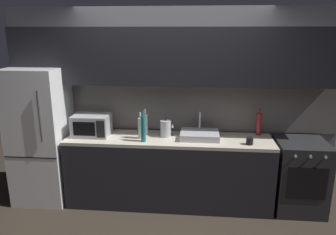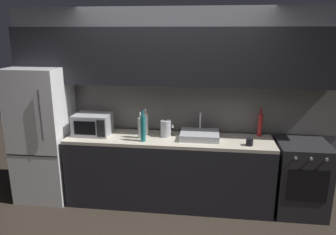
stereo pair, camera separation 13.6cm
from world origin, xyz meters
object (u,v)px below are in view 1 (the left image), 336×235
Objects in this scene: oven_range at (299,176)px; wine_bottle_red at (259,124)px; mug_dark at (250,141)px; wine_bottle_clear at (140,128)px; kettle at (166,128)px; wine_bottle_teal at (143,128)px; refrigerator at (41,135)px; microwave at (92,125)px; wine_bottle_white at (145,124)px.

oven_range is 0.81m from wine_bottle_red.
wine_bottle_red is 4.09× the size of mug_dark.
wine_bottle_red reaches higher than wine_bottle_clear.
kettle is at bearing 18.35° from wine_bottle_clear.
wine_bottle_teal is at bearing -175.26° from oven_range.
wine_bottle_clear is (1.32, -0.05, 0.16)m from refrigerator.
microwave reaches higher than mug_dark.
wine_bottle_white is 0.96× the size of wine_bottle_red.
refrigerator reaches higher than wine_bottle_clear.
kettle is 0.70× the size of wine_bottle_clear.
wine_bottle_red is (1.18, 0.17, 0.04)m from kettle.
refrigerator is 3.34m from oven_range.
microwave is 0.95m from kettle.
wine_bottle_clear is 0.94× the size of wine_bottle_red.
wine_bottle_white is 0.88× the size of wine_bottle_teal.
refrigerator is at bearing -175.50° from wine_bottle_red.
microwave is 1.98m from mug_dark.
oven_range is 1.77m from kettle.
kettle reaches higher than mug_dark.
wine_bottle_teal is (1.38, -0.16, 0.18)m from refrigerator.
oven_range is at bearing -24.15° from wine_bottle_red.
microwave is 1.29× the size of wine_bottle_red.
microwave is 2.14m from wine_bottle_red.
wine_bottle_red is at bearing 66.29° from mug_dark.
refrigerator is 20.27× the size of mug_dark.
wine_bottle_red is (2.13, 0.20, 0.01)m from microwave.
kettle is at bearing 40.28° from wine_bottle_teal.
mug_dark is (-0.66, -0.15, 0.49)m from oven_range.
oven_range is at bearing 13.03° from mug_dark.
kettle is at bearing 1.79° from refrigerator.
wine_bottle_red reaches higher than oven_range.
oven_range is 3.84× the size of kettle.
wine_bottle_red is at bearing 8.18° from kettle.
wine_bottle_clear is at bearing 175.53° from mug_dark.
kettle is at bearing -11.48° from wine_bottle_white.
kettle is 0.61× the size of wine_bottle_teal.
wine_bottle_red reaches higher than mug_dark.
refrigerator is at bearing -178.45° from microwave.
wine_bottle_red reaches higher than kettle.
oven_range is at bearing -0.43° from microwave.
oven_range is at bearing 4.74° from wine_bottle_teal.
wine_bottle_red is at bearing 155.85° from oven_range.
wine_bottle_teal reaches higher than mug_dark.
microwave is 1.96× the size of kettle.
kettle is 1.04m from mug_dark.
wine_bottle_white is (1.36, 0.11, 0.16)m from refrigerator.
oven_range is 2.53× the size of wine_bottle_red.
wine_bottle_white is 1.46m from wine_bottle_red.
kettle is 0.33m from wine_bottle_teal.
mug_dark is at bearing -166.97° from oven_range.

